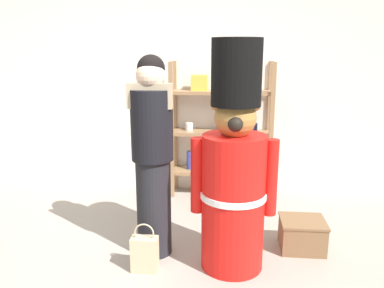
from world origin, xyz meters
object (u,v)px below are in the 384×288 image
(teddy_bear_guard, at_px, (234,173))
(shopping_bag, at_px, (145,253))
(merchandise_shelf, at_px, (220,128))
(person_shopper, at_px, (153,154))
(display_crate, at_px, (302,234))

(teddy_bear_guard, height_order, shopping_bag, teddy_bear_guard)
(merchandise_shelf, xyz_separation_m, person_shopper, (-0.52, -1.45, 0.07))
(teddy_bear_guard, height_order, person_shopper, teddy_bear_guard)
(merchandise_shelf, distance_m, person_shopper, 1.54)
(merchandise_shelf, relative_size, person_shopper, 0.94)
(merchandise_shelf, height_order, display_crate, merchandise_shelf)
(merchandise_shelf, height_order, shopping_bag, merchandise_shelf)
(display_crate, bearing_deg, shopping_bag, -159.84)
(person_shopper, relative_size, display_crate, 4.35)
(merchandise_shelf, height_order, person_shopper, person_shopper)
(person_shopper, xyz_separation_m, shopping_bag, (-0.02, -0.30, -0.74))
(teddy_bear_guard, xyz_separation_m, person_shopper, (-0.67, 0.15, 0.10))
(person_shopper, distance_m, display_crate, 1.50)
(display_crate, bearing_deg, person_shopper, -172.01)
(merchandise_shelf, distance_m, teddy_bear_guard, 1.61)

